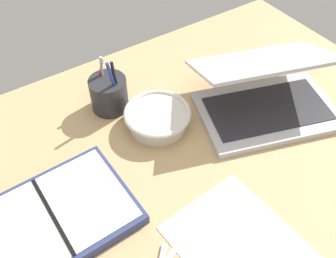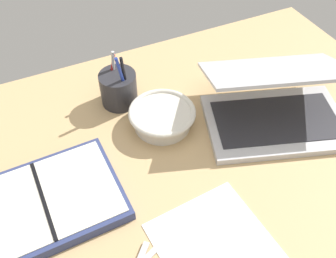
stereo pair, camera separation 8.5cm
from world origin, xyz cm
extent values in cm
cube|color=tan|center=(0.00, 0.00, 1.00)|extent=(140.00, 100.00, 2.00)
cube|color=#B7B7BC|center=(29.77, 4.38, 2.90)|extent=(40.07, 32.00, 1.80)
cube|color=#232328|center=(29.77, 4.38, 3.92)|extent=(34.16, 24.77, 0.24)
cube|color=#B7B7BC|center=(31.90, 10.89, 14.08)|extent=(39.64, 30.66, 9.32)
cube|color=silver|center=(31.76, 10.47, 13.90)|extent=(36.29, 27.66, 8.02)
cylinder|color=silver|center=(3.68, 16.43, 4.24)|extent=(14.28, 14.28, 4.47)
torus|color=silver|center=(3.68, 16.43, 6.47)|extent=(16.80, 16.80, 1.34)
cylinder|color=#28282D|center=(-3.07, 29.20, 6.51)|extent=(9.65, 9.65, 9.02)
cylinder|color=black|center=(-1.67, 26.95, 10.48)|extent=(2.08, 1.60, 14.99)
cylinder|color=#233899|center=(-2.33, 26.65, 10.75)|extent=(3.31, 1.53, 15.44)
cylinder|color=#B21E1E|center=(-3.85, 31.74, 9.18)|extent=(3.69, 1.71, 12.22)
cylinder|color=#B7B7BC|center=(-3.23, 31.85, 9.66)|extent=(1.95, 0.87, 13.35)
cube|color=navy|center=(-28.44, 4.98, 3.30)|extent=(32.35, 23.52, 2.60)
cube|color=silver|center=(-36.05, 4.75, 4.75)|extent=(15.25, 20.93, 0.30)
cube|color=silver|center=(-20.83, 5.22, 4.75)|extent=(15.25, 20.93, 0.30)
cube|color=black|center=(-28.44, 4.98, 4.90)|extent=(1.44, 20.50, 0.30)
cube|color=white|center=(0.26, -19.97, 2.08)|extent=(23.60, 28.31, 0.16)
camera|label=1|loc=(-29.86, -39.39, 71.50)|focal=40.00mm
camera|label=2|loc=(-22.46, -43.51, 71.50)|focal=40.00mm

